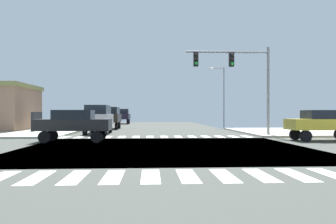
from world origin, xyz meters
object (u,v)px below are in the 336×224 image
(sedan_nearside_1, at_px, (74,123))
(suv_middle_2, at_px, (110,116))
(street_lamp, at_px, (222,91))
(pickup_trailing_1, at_px, (123,116))
(traffic_signal_mast, at_px, (237,70))
(suv_queued_1, at_px, (98,117))
(sedan_outer_4, at_px, (323,123))

(sedan_nearside_1, bearing_deg, suv_middle_2, 179.04)
(street_lamp, distance_m, pickup_trailing_1, 19.22)
(traffic_signal_mast, bearing_deg, suv_queued_1, 160.55)
(sedan_nearside_1, height_order, pickup_trailing_1, pickup_trailing_1)
(pickup_trailing_1, bearing_deg, suv_middle_2, 90.00)
(street_lamp, xyz_separation_m, suv_queued_1, (-12.62, -10.74, -2.90))
(suv_queued_1, distance_m, sedan_outer_4, 16.72)
(traffic_signal_mast, distance_m, pickup_trailing_1, 30.71)
(street_lamp, height_order, sedan_outer_4, street_lamp)
(suv_queued_1, xyz_separation_m, suv_middle_2, (0.00, 8.30, 0.00))
(suv_queued_1, distance_m, suv_middle_2, 8.30)
(sedan_outer_4, bearing_deg, pickup_trailing_1, -155.36)
(suv_queued_1, bearing_deg, traffic_signal_mast, 160.55)
(street_lamp, relative_size, sedan_nearside_1, 1.64)
(pickup_trailing_1, height_order, sedan_outer_4, pickup_trailing_1)
(street_lamp, bearing_deg, suv_middle_2, -169.04)
(sedan_nearside_1, bearing_deg, traffic_signal_mast, 109.67)
(traffic_signal_mast, distance_m, suv_queued_1, 11.67)
(pickup_trailing_1, distance_m, suv_middle_2, 16.62)
(sedan_nearside_1, bearing_deg, suv_queued_1, 177.99)
(street_lamp, height_order, suv_middle_2, street_lamp)
(street_lamp, height_order, sedan_nearside_1, street_lamp)
(suv_middle_2, bearing_deg, traffic_signal_mast, 131.21)
(suv_queued_1, bearing_deg, pickup_trailing_1, -90.00)
(traffic_signal_mast, relative_size, suv_queued_1, 1.42)
(sedan_nearside_1, distance_m, suv_queued_1, 7.58)
(street_lamp, bearing_deg, suv_queued_1, -139.60)
(traffic_signal_mast, height_order, suv_middle_2, traffic_signal_mast)
(traffic_signal_mast, relative_size, sedan_outer_4, 1.52)
(sedan_nearside_1, relative_size, sedan_outer_4, 1.00)
(traffic_signal_mast, relative_size, street_lamp, 0.92)
(street_lamp, distance_m, sedan_outer_4, 18.73)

